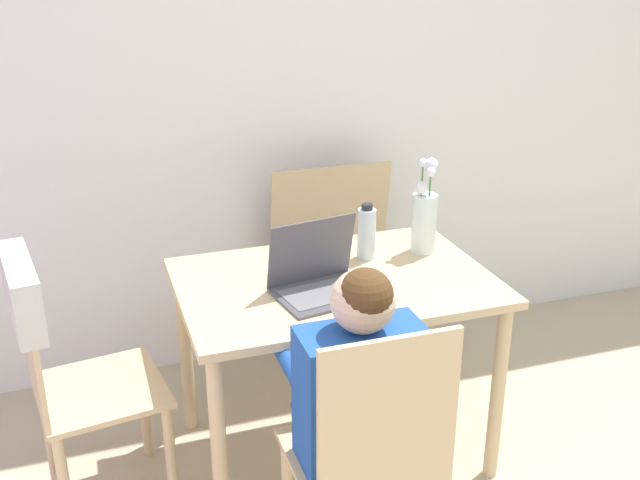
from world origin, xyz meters
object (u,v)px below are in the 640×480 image
Objects in this scene: chair_occupied at (369,462)px; laptop at (319,276)px; chair_spare at (55,348)px; flower_vase at (424,217)px; water_bottle at (367,233)px; person_seated at (355,386)px.

laptop reaches higher than chair_occupied.
flower_vase is at bearing -92.39° from chair_spare.
flower_vase is (1.34, 0.14, 0.23)m from chair_spare.
laptop is (0.86, -0.06, 0.15)m from chair_spare.
laptop is 0.53m from flower_vase.
laptop reaches higher than water_bottle.
chair_occupied is 0.99× the size of chair_spare.
person_seated is 0.77m from water_bottle.
chair_occupied is 0.67m from laptop.
chair_occupied is 1.05m from chair_spare.
chair_occupied is 4.38× the size of water_bottle.
flower_vase is (0.53, 0.67, 0.21)m from person_seated.
water_bottle is at bearing -114.04° from person_seated.
person_seated is at bearing -128.39° from flower_vase.
flower_vase is 0.23m from water_bottle.
flower_vase is at bearing -2.78° from water_bottle.
water_bottle is at bearing -110.78° from chair_occupied.
chair_occupied is at bearing -110.90° from water_bottle.
chair_spare is at bearing -38.90° from chair_occupied.
laptop is at bearing -157.29° from flower_vase.
chair_spare is at bearing -172.28° from water_bottle.
chair_spare reaches higher than water_bottle.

